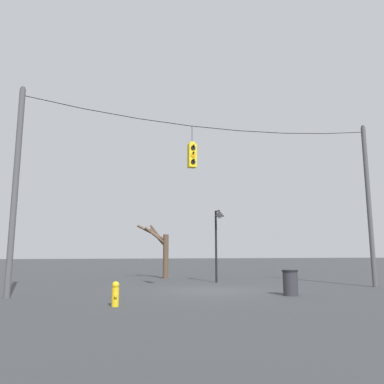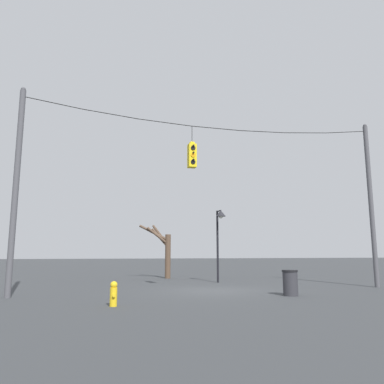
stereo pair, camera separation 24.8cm
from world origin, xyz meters
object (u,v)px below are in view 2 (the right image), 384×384
object	(u,v)px
utility_pole_left	(16,188)
utility_pole_right	(371,203)
bare_tree	(164,249)
fire_hydrant	(114,294)
traffic_light_near_left_pole	(192,155)
trash_bin	(290,283)
street_lamp	(220,225)

from	to	relation	value
utility_pole_left	utility_pole_right	bearing A→B (deg)	0.00
bare_tree	fire_hydrant	size ratio (longest dim) A/B	4.74
utility_pole_right	traffic_light_near_left_pole	world-z (taller)	utility_pole_right
fire_hydrant	trash_bin	xyz separation A→B (m)	(6.71, 1.14, 0.11)
utility_pole_right	street_lamp	size ratio (longest dim) A/B	2.03
fire_hydrant	trash_bin	bearing A→B (deg)	9.64
traffic_light_near_left_pole	trash_bin	distance (m)	6.63
utility_pole_left	trash_bin	bearing A→B (deg)	-11.72
utility_pole_left	fire_hydrant	world-z (taller)	utility_pole_left
utility_pole_right	utility_pole_left	bearing A→B (deg)	180.00
bare_tree	fire_hydrant	bearing A→B (deg)	-108.01
utility_pole_left	fire_hydrant	xyz separation A→B (m)	(3.56, -3.27, -3.67)
traffic_light_near_left_pole	street_lamp	distance (m)	5.90
utility_pole_right	traffic_light_near_left_pole	bearing A→B (deg)	-179.95
bare_tree	street_lamp	bearing A→B (deg)	-64.55
traffic_light_near_left_pole	utility_pole_left	bearing A→B (deg)	179.93
traffic_light_near_left_pole	utility_pole_right	bearing A→B (deg)	0.05
traffic_light_near_left_pole	trash_bin	size ratio (longest dim) A/B	1.95
traffic_light_near_left_pole	bare_tree	world-z (taller)	traffic_light_near_left_pole
utility_pole_right	street_lamp	bearing A→B (deg)	144.99
bare_tree	traffic_light_near_left_pole	bearing A→B (deg)	-93.91
traffic_light_near_left_pole	trash_bin	world-z (taller)	traffic_light_near_left_pole
utility_pole_right	street_lamp	xyz separation A→B (m)	(-6.34, 4.44, -0.87)
utility_pole_right	bare_tree	size ratio (longest dim) A/B	2.28
utility_pole_right	bare_tree	world-z (taller)	utility_pole_right
utility_pole_right	traffic_light_near_left_pole	distance (m)	9.34
bare_tree	trash_bin	bearing A→B (deg)	-76.49
utility_pole_left	street_lamp	distance (m)	10.79
street_lamp	fire_hydrant	bearing A→B (deg)	-128.94
street_lamp	bare_tree	xyz separation A→B (m)	(-2.21, 4.65, -1.28)
fire_hydrant	utility_pole_right	bearing A→B (deg)	14.59
utility_pole_right	fire_hydrant	bearing A→B (deg)	-165.41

